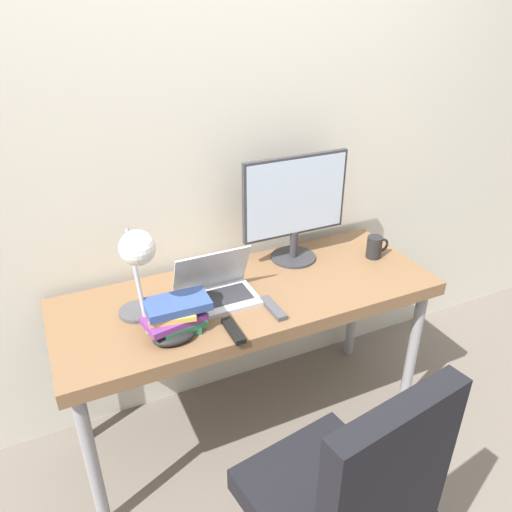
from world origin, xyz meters
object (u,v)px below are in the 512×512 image
Objects in this scene: book_stack at (176,315)px; game_controller at (174,337)px; laptop at (216,290)px; mug at (375,247)px; desk_lamp at (138,260)px; office_chair at (349,499)px; monitor at (295,204)px.

game_controller is (-0.03, -0.06, -0.05)m from book_stack.
game_controller is at bearing -140.63° from laptop.
mug is 1.06m from game_controller.
desk_lamp reaches higher than office_chair.
mug is (0.81, 0.02, 0.01)m from laptop.
desk_lamp is at bearing 163.71° from book_stack.
office_chair is 8.98× the size of mug.
monitor reaches higher than book_stack.
office_chair is at bearing -64.50° from desk_lamp.
desk_lamp is 3.67× the size of mug.
desk_lamp is 0.31m from game_controller.
book_stack is (-0.21, -0.13, 0.02)m from laptop.
monitor is 0.82m from game_controller.
office_chair is 1.20m from mug.
desk_lamp is 0.41× the size of office_chair.
monitor is 1.17× the size of desk_lamp.
desk_lamp is 1.15m from mug.
mug is at bearing -23.34° from monitor.
monitor is 0.81m from desk_lamp.
laptop is 0.92m from office_chair.
book_stack is 2.20× the size of mug.
laptop is at bearing -178.51° from mug.
desk_lamp is 2.75× the size of game_controller.
mug is at bearing 1.49° from laptop.
book_stack is at bearing -155.24° from monitor.
mug reaches higher than game_controller.
laptop is 1.23× the size of book_stack.
office_chair reaches higher than mug.
office_chair is 0.78m from game_controller.
laptop is 0.54m from monitor.
mug is (0.74, 0.91, 0.23)m from office_chair.
monitor reaches higher than mug.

